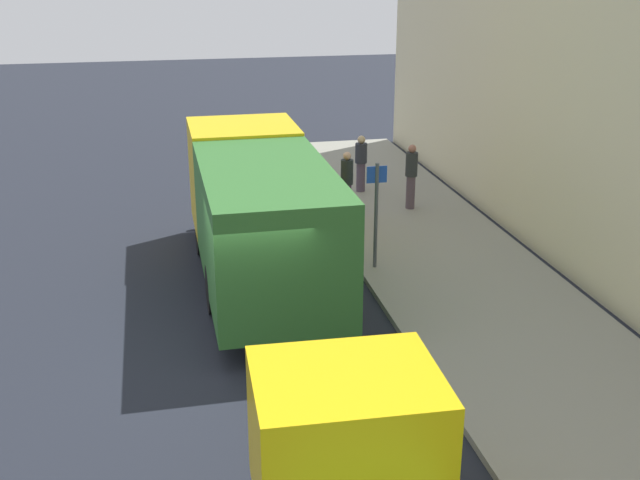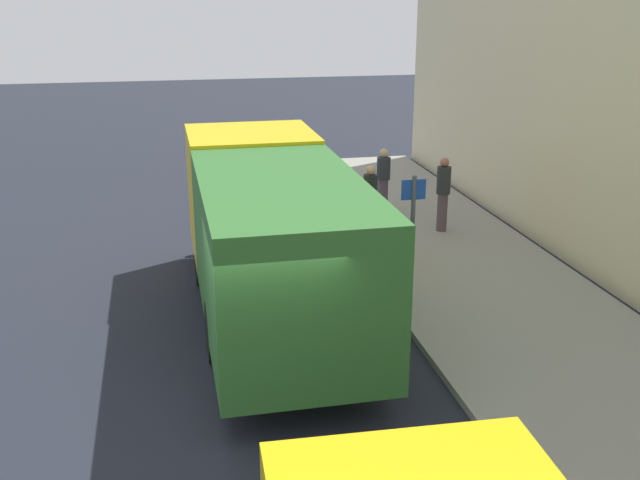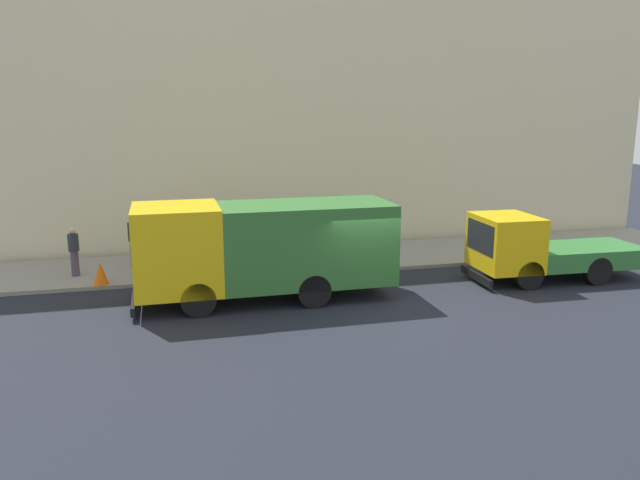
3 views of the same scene
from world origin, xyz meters
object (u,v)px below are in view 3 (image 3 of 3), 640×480
pedestrian_standing (74,250)px  street_sign_post (250,233)px  large_utility_truck (264,246)px  pedestrian_walking (133,240)px  traffic_cone_orange (101,273)px  pedestrian_third (140,251)px  small_flatbed_truck (539,249)px

pedestrian_standing → street_sign_post: street_sign_post is taller
large_utility_truck → pedestrian_walking: 6.03m
traffic_cone_orange → street_sign_post: size_ratio=0.30×
street_sign_post → traffic_cone_orange: bearing=91.7°
large_utility_truck → pedestrian_third: bearing=52.2°
small_flatbed_truck → traffic_cone_orange: 14.08m
small_flatbed_truck → traffic_cone_orange: size_ratio=8.14×
large_utility_truck → pedestrian_walking: size_ratio=4.33×
small_flatbed_truck → traffic_cone_orange: (2.44, 13.85, -0.56)m
pedestrian_walking → traffic_cone_orange: size_ratio=2.48×
large_utility_truck → small_flatbed_truck: size_ratio=1.32×
small_flatbed_truck → pedestrian_standing: 15.22m
pedestrian_walking → pedestrian_third: bearing=-43.8°
street_sign_post → pedestrian_walking: bearing=62.0°
large_utility_truck → street_sign_post: (2.53, 0.07, -0.12)m
large_utility_truck → small_flatbed_truck: bearing=-90.9°
pedestrian_standing → street_sign_post: (-1.13, -5.65, 0.53)m
pedestrian_third → traffic_cone_orange: pedestrian_third is taller
pedestrian_standing → traffic_cone_orange: bearing=145.6°
small_flatbed_truck → pedestrian_standing: (3.72, 14.76, -0.05)m
pedestrian_walking → street_sign_post: (-2.04, -3.83, 0.46)m
large_utility_truck → traffic_cone_orange: 5.50m
pedestrian_third → street_sign_post: size_ratio=0.73×
small_flatbed_truck → pedestrian_third: small_flatbed_truck is taller
pedestrian_walking → traffic_cone_orange: 2.43m
small_flatbed_truck → street_sign_post: 9.48m
pedestrian_standing → street_sign_post: size_ratio=0.69×
pedestrian_walking → traffic_cone_orange: (-2.18, 0.91, -0.58)m
large_utility_truck → pedestrian_third: (2.73, 3.59, -0.59)m
small_flatbed_truck → pedestrian_walking: bearing=72.0°
large_utility_truck → pedestrian_third: size_ratio=4.39×
street_sign_post → pedestrian_standing: bearing=78.7°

